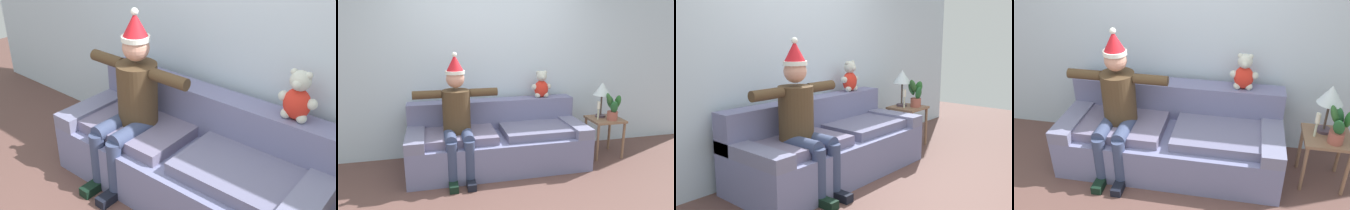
% 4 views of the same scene
% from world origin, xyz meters
% --- Properties ---
extents(ground_plane, '(10.00, 10.00, 0.00)m').
position_xyz_m(ground_plane, '(0.00, 0.00, 0.00)').
color(ground_plane, brown).
extents(back_wall, '(7.00, 0.10, 2.70)m').
position_xyz_m(back_wall, '(0.00, 1.55, 1.35)').
color(back_wall, silver).
rests_on(back_wall, ground_plane).
extents(couch, '(2.28, 0.91, 0.82)m').
position_xyz_m(couch, '(0.00, 1.02, 0.32)').
color(couch, slate).
rests_on(couch, ground_plane).
extents(person_seated, '(1.02, 0.77, 1.50)m').
position_xyz_m(person_seated, '(-0.52, 0.85, 0.76)').
color(person_seated, '#4A3622').
rests_on(person_seated, ground_plane).
extents(teddy_bear, '(0.29, 0.17, 0.38)m').
position_xyz_m(teddy_bear, '(0.70, 1.30, 0.99)').
color(teddy_bear, red).
rests_on(teddy_bear, couch).
extents(side_table, '(0.45, 0.42, 0.55)m').
position_xyz_m(side_table, '(1.54, 0.97, 0.44)').
color(side_table, '#856148').
rests_on(side_table, ground_plane).
extents(table_lamp, '(0.24, 0.24, 0.50)m').
position_xyz_m(table_lamp, '(1.51, 1.05, 0.93)').
color(table_lamp, '#4E3E4A').
rests_on(table_lamp, side_table).
extents(potted_plant, '(0.23, 0.23, 0.39)m').
position_xyz_m(potted_plant, '(1.59, 0.89, 0.73)').
color(potted_plant, '#A15346').
rests_on(potted_plant, side_table).
extents(candle_tall, '(0.04, 0.04, 0.25)m').
position_xyz_m(candle_tall, '(1.42, 0.95, 0.71)').
color(candle_tall, beige).
rests_on(candle_tall, side_table).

